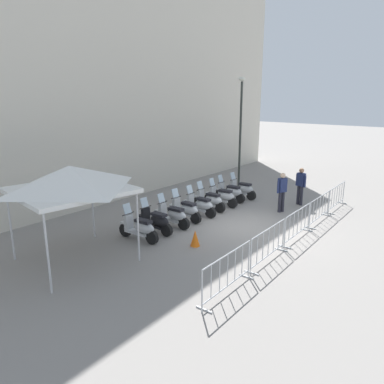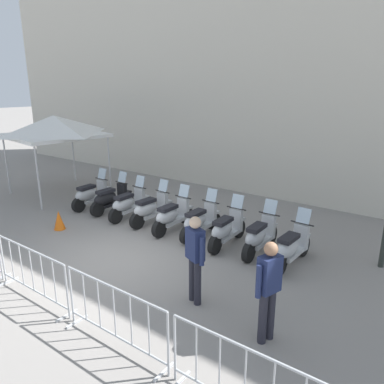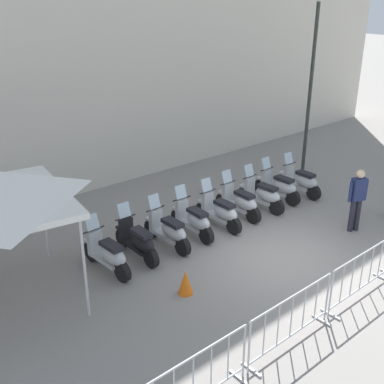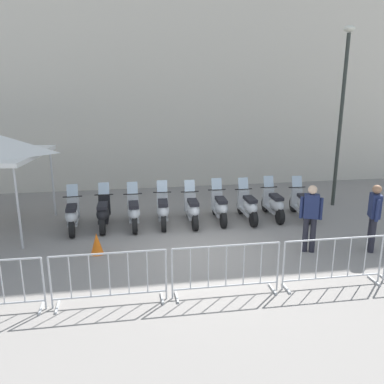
{
  "view_description": "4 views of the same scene",
  "coord_description": "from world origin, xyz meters",
  "px_view_note": "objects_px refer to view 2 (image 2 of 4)",
  "views": [
    {
      "loc": [
        -10.43,
        -7.82,
        4.7
      ],
      "look_at": [
        -1.23,
        1.73,
        1.27
      ],
      "focal_mm": 33.16,
      "sensor_mm": 36.0,
      "label": 1
    },
    {
      "loc": [
        6.9,
        -4.36,
        4.03
      ],
      "look_at": [
        0.37,
        2.28,
        1.27
      ],
      "focal_mm": 34.68,
      "sensor_mm": 36.0,
      "label": 2
    },
    {
      "loc": [
        -7.06,
        -7.15,
        5.85
      ],
      "look_at": [
        -1.14,
        2.31,
        1.16
      ],
      "focal_mm": 44.09,
      "sensor_mm": 36.0,
      "label": 3
    },
    {
      "loc": [
        -0.48,
        -9.26,
        4.12
      ],
      "look_at": [
        -0.33,
        2.09,
        1.03
      ],
      "focal_mm": 37.49,
      "sensor_mm": 36.0,
      "label": 4
    }
  ],
  "objects_px": {
    "motorcycle_2": "(128,204)",
    "motorcycle_6": "(226,230)",
    "officer_mid_plaza": "(195,255)",
    "motorcycle_5": "(199,222)",
    "barrier_segment_3": "(115,317)",
    "motorcycle_4": "(172,216)",
    "traffic_cone": "(59,220)",
    "motorcycle_3": "(151,209)",
    "motorcycle_8": "(291,247)",
    "officer_near_row_end": "(269,286)",
    "motorcycle_7": "(259,236)",
    "barrier_segment_2": "(32,274)",
    "motorcycle_0": "(91,195)",
    "canopy_tent": "(54,126)",
    "motorcycle_1": "(110,199)"
  },
  "relations": [
    {
      "from": "motorcycle_2",
      "to": "motorcycle_6",
      "type": "height_order",
      "value": "same"
    },
    {
      "from": "officer_mid_plaza",
      "to": "motorcycle_6",
      "type": "bearing_deg",
      "value": 116.65
    },
    {
      "from": "motorcycle_5",
      "to": "barrier_segment_3",
      "type": "bearing_deg",
      "value": -63.46
    },
    {
      "from": "motorcycle_4",
      "to": "traffic_cone",
      "type": "relative_size",
      "value": 3.13
    },
    {
      "from": "motorcycle_3",
      "to": "traffic_cone",
      "type": "distance_m",
      "value": 2.61
    },
    {
      "from": "motorcycle_8",
      "to": "officer_mid_plaza",
      "type": "distance_m",
      "value": 2.68
    },
    {
      "from": "traffic_cone",
      "to": "officer_near_row_end",
      "type": "bearing_deg",
      "value": 0.84
    },
    {
      "from": "motorcycle_7",
      "to": "officer_near_row_end",
      "type": "height_order",
      "value": "officer_near_row_end"
    },
    {
      "from": "barrier_segment_2",
      "to": "motorcycle_0",
      "type": "bearing_deg",
      "value": 137.88
    },
    {
      "from": "motorcycle_5",
      "to": "canopy_tent",
      "type": "bearing_deg",
      "value": -174.25
    },
    {
      "from": "canopy_tent",
      "to": "motorcycle_7",
      "type": "bearing_deg",
      "value": 6.59
    },
    {
      "from": "motorcycle_2",
      "to": "motorcycle_5",
      "type": "height_order",
      "value": "same"
    },
    {
      "from": "officer_near_row_end",
      "to": "motorcycle_0",
      "type": "bearing_deg",
      "value": 168.9
    },
    {
      "from": "motorcycle_2",
      "to": "motorcycle_5",
      "type": "distance_m",
      "value": 2.61
    },
    {
      "from": "motorcycle_1",
      "to": "motorcycle_7",
      "type": "xyz_separation_m",
      "value": [
        5.17,
        0.83,
        0.0
      ]
    },
    {
      "from": "motorcycle_3",
      "to": "barrier_segment_2",
      "type": "height_order",
      "value": "motorcycle_3"
    },
    {
      "from": "officer_near_row_end",
      "to": "motorcycle_7",
      "type": "bearing_deg",
      "value": 126.69
    },
    {
      "from": "motorcycle_1",
      "to": "motorcycle_4",
      "type": "bearing_deg",
      "value": 6.61
    },
    {
      "from": "motorcycle_1",
      "to": "officer_mid_plaza",
      "type": "xyz_separation_m",
      "value": [
        5.5,
        -1.77,
        0.53
      ]
    },
    {
      "from": "motorcycle_0",
      "to": "motorcycle_7",
      "type": "height_order",
      "value": "same"
    },
    {
      "from": "motorcycle_3",
      "to": "motorcycle_5",
      "type": "distance_m",
      "value": 1.75
    },
    {
      "from": "motorcycle_2",
      "to": "motorcycle_4",
      "type": "relative_size",
      "value": 1.0
    },
    {
      "from": "motorcycle_1",
      "to": "traffic_cone",
      "type": "height_order",
      "value": "motorcycle_1"
    },
    {
      "from": "motorcycle_3",
      "to": "barrier_segment_2",
      "type": "bearing_deg",
      "value": -70.07
    },
    {
      "from": "motorcycle_2",
      "to": "officer_mid_plaza",
      "type": "distance_m",
      "value": 5.01
    },
    {
      "from": "motorcycle_4",
      "to": "officer_mid_plaza",
      "type": "xyz_separation_m",
      "value": [
        2.91,
        -2.07,
        0.53
      ]
    },
    {
      "from": "officer_mid_plaza",
      "to": "barrier_segment_2",
      "type": "bearing_deg",
      "value": -137.42
    },
    {
      "from": "motorcycle_8",
      "to": "traffic_cone",
      "type": "bearing_deg",
      "value": -155.54
    },
    {
      "from": "barrier_segment_2",
      "to": "motorcycle_4",
      "type": "bearing_deg",
      "value": 98.42
    },
    {
      "from": "motorcycle_6",
      "to": "officer_mid_plaza",
      "type": "relative_size",
      "value": 0.99
    },
    {
      "from": "barrier_segment_2",
      "to": "officer_near_row_end",
      "type": "distance_m",
      "value": 4.44
    },
    {
      "from": "motorcycle_7",
      "to": "officer_near_row_end",
      "type": "xyz_separation_m",
      "value": [
        1.92,
        -2.58,
        0.53
      ]
    },
    {
      "from": "motorcycle_1",
      "to": "motorcycle_4",
      "type": "distance_m",
      "value": 2.62
    },
    {
      "from": "barrier_segment_3",
      "to": "motorcycle_0",
      "type": "bearing_deg",
      "value": 152.16
    },
    {
      "from": "motorcycle_5",
      "to": "traffic_cone",
      "type": "height_order",
      "value": "motorcycle_5"
    },
    {
      "from": "motorcycle_1",
      "to": "motorcycle_0",
      "type": "bearing_deg",
      "value": -166.83
    },
    {
      "from": "motorcycle_6",
      "to": "canopy_tent",
      "type": "xyz_separation_m",
      "value": [
        -7.47,
        -0.73,
        2.06
      ]
    },
    {
      "from": "motorcycle_0",
      "to": "motorcycle_7",
      "type": "relative_size",
      "value": 1.0
    },
    {
      "from": "motorcycle_3",
      "to": "officer_near_row_end",
      "type": "distance_m",
      "value": 5.75
    },
    {
      "from": "motorcycle_3",
      "to": "motorcycle_7",
      "type": "relative_size",
      "value": 1.0
    },
    {
      "from": "motorcycle_3",
      "to": "barrier_segment_3",
      "type": "height_order",
      "value": "motorcycle_3"
    },
    {
      "from": "motorcycle_0",
      "to": "motorcycle_2",
      "type": "distance_m",
      "value": 1.74
    },
    {
      "from": "motorcycle_3",
      "to": "motorcycle_1",
      "type": "bearing_deg",
      "value": -171.63
    },
    {
      "from": "traffic_cone",
      "to": "officer_mid_plaza",
      "type": "bearing_deg",
      "value": 0.95
    },
    {
      "from": "officer_mid_plaza",
      "to": "traffic_cone",
      "type": "bearing_deg",
      "value": -179.05
    },
    {
      "from": "motorcycle_0",
      "to": "officer_mid_plaza",
      "type": "height_order",
      "value": "officer_mid_plaza"
    },
    {
      "from": "motorcycle_1",
      "to": "motorcycle_3",
      "type": "distance_m",
      "value": 1.74
    },
    {
      "from": "motorcycle_1",
      "to": "barrier_segment_2",
      "type": "xyz_separation_m",
      "value": [
        3.22,
        -3.87,
        0.07
      ]
    },
    {
      "from": "motorcycle_4",
      "to": "motorcycle_3",
      "type": "bearing_deg",
      "value": -176.86
    },
    {
      "from": "motorcycle_6",
      "to": "traffic_cone",
      "type": "bearing_deg",
      "value": -149.33
    }
  ]
}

